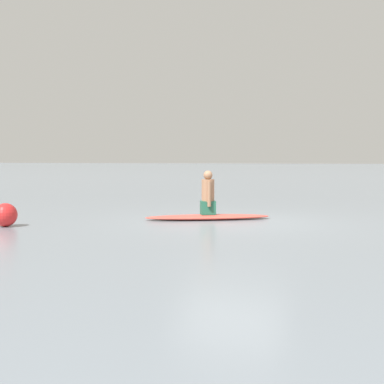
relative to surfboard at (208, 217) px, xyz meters
The scene contains 4 objects.
ground_plane 0.69m from the surfboard, 18.16° to the right, with size 400.00×400.00×0.00m, color gray.
surfboard is the anchor object (origin of this frame).
person_paddler 0.54m from the surfboard, ahead, with size 0.44×0.43×1.05m.
buoy_marker 4.58m from the surfboard, 140.30° to the right, with size 0.51×0.51×0.51m, color red.
Camera 1 is at (3.84, -11.43, 1.43)m, focal length 49.03 mm.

